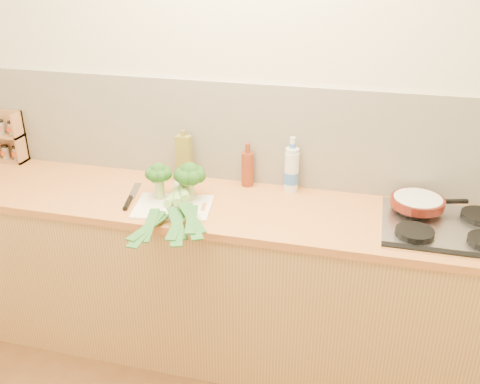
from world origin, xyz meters
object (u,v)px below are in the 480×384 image
object	(u,v)px
gas_hob	(448,227)
chopping_board	(173,207)
skillet	(418,202)
chefs_knife	(130,200)
spice_rack	(5,139)

from	to	relation	value
gas_hob	chopping_board	size ratio (longest dim) A/B	1.57
gas_hob	skillet	world-z (taller)	skillet
gas_hob	chefs_knife	size ratio (longest dim) A/B	1.78
chopping_board	spice_rack	bearing A→B (deg)	153.98
gas_hob	chopping_board	distance (m)	1.29
chopping_board	chefs_knife	world-z (taller)	chefs_knife
chefs_knife	skillet	distance (m)	1.41
gas_hob	spice_rack	world-z (taller)	spice_rack
skillet	spice_rack	bearing A→B (deg)	160.54
gas_hob	chopping_board	bearing A→B (deg)	-175.23
chopping_board	chefs_knife	xyz separation A→B (m)	(-0.24, 0.01, 0.00)
gas_hob	chefs_knife	world-z (taller)	gas_hob
skillet	spice_rack	world-z (taller)	spice_rack
spice_rack	gas_hob	bearing A→B (deg)	-5.73
chopping_board	chefs_knife	distance (m)	0.24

